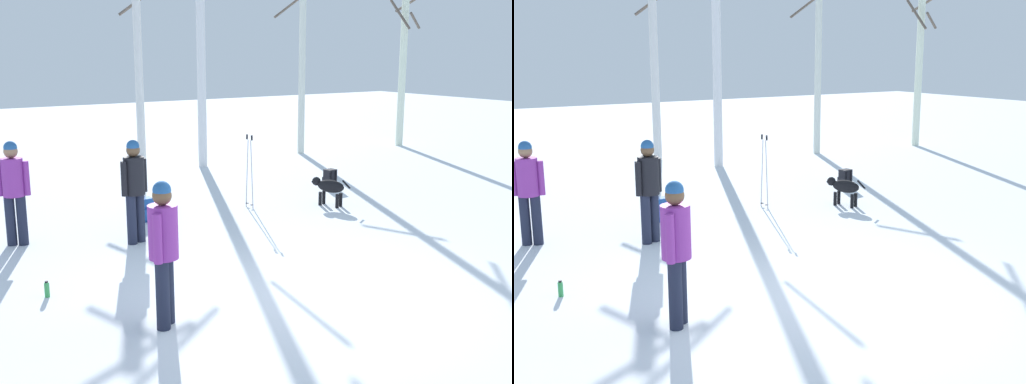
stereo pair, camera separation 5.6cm
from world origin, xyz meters
The scene contains 13 objects.
ground_plane centered at (0.00, 0.00, 0.00)m, with size 60.00×60.00×0.00m, color white.
person_0 centered at (-2.51, 4.27, 0.98)m, with size 0.48×0.34×1.72m.
person_1 centered at (-1.81, 0.08, 0.98)m, with size 0.38×0.41×1.72m.
person_2 centered at (-0.83, 3.33, 0.98)m, with size 0.50×0.34×1.72m.
dog centered at (3.48, 3.61, 0.39)m, with size 0.43×0.85×0.57m.
ski_poles_0 centered at (2.03, 4.36, 0.79)m, with size 0.07×0.28×1.48m.
backpack_0 centered at (4.57, 4.92, 0.21)m, with size 0.29×0.31×0.44m.
backpack_1 centered at (-0.16, 4.51, 0.21)m, with size 0.28×0.30×0.44m.
water_bottle_0 centered at (-2.73, 1.72, 0.10)m, with size 0.07×0.07×0.22m.
birch_tree_2 centered at (2.42, 10.75, 3.19)m, with size 1.64×1.57×5.94m.
birch_tree_3 centered at (3.47, 9.00, 3.95)m, with size 0.71×1.16×7.72m.
birch_tree_4 centered at (7.04, 9.35, 3.75)m, with size 1.23×1.14×7.33m.
birch_tree_5 centered at (10.80, 8.91, 3.51)m, with size 1.35×1.34×6.82m.
Camera 2 is at (-4.64, -6.33, 3.14)m, focal length 44.95 mm.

